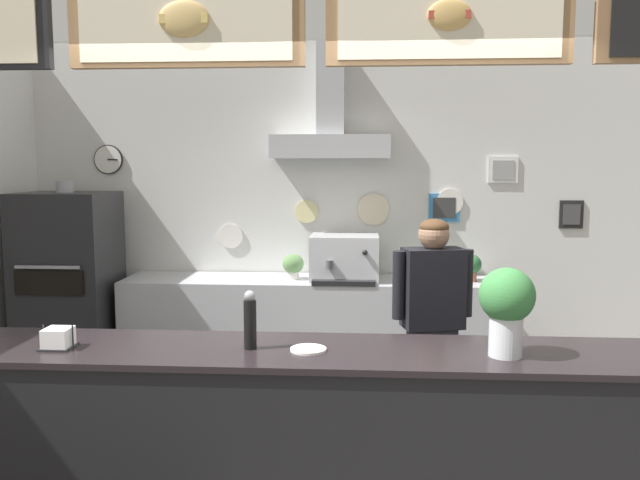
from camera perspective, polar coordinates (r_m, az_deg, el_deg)
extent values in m
cube|color=gray|center=(5.96, 1.57, 2.66)|extent=(5.67, 0.12, 3.02)
cube|color=silver|center=(5.89, 1.55, 2.61)|extent=(5.63, 0.01, 2.98)
cylinder|color=black|center=(6.30, -17.98, 6.70)|extent=(0.27, 0.02, 0.27)
cylinder|color=white|center=(6.29, -18.02, 6.70)|extent=(0.25, 0.01, 0.25)
cube|color=black|center=(6.27, -17.65, 6.70)|extent=(0.09, 0.01, 0.01)
cylinder|color=white|center=(6.01, -7.78, 0.34)|extent=(0.22, 0.02, 0.22)
cylinder|color=beige|center=(5.89, -1.17, 2.49)|extent=(0.21, 0.02, 0.21)
cylinder|color=beige|center=(5.87, 4.69, 2.68)|extent=(0.29, 0.02, 0.29)
cylinder|color=white|center=(5.91, 11.25, 3.26)|extent=(0.23, 0.02, 0.23)
cube|color=black|center=(6.15, 21.08, 2.10)|extent=(0.21, 0.02, 0.25)
cube|color=#414141|center=(6.14, 21.10, 2.09)|extent=(0.15, 0.01, 0.18)
cube|color=white|center=(5.98, 15.67, 5.92)|extent=(0.26, 0.02, 0.23)
cube|color=#969696|center=(5.97, 15.69, 5.92)|extent=(0.19, 0.01, 0.16)
cube|color=teal|center=(5.91, 10.79, 2.78)|extent=(0.27, 0.02, 0.25)
cube|color=#333333|center=(5.90, 10.80, 2.77)|extent=(0.20, 0.01, 0.18)
cube|color=#B7BABF|center=(5.72, 0.91, 8.15)|extent=(1.03, 0.34, 0.20)
cube|color=#B7BABF|center=(5.80, 0.94, 13.05)|extent=(0.24, 0.24, 0.80)
cube|color=#9E754C|center=(3.35, -11.60, 18.06)|extent=(1.14, 0.05, 0.42)
cube|color=#F2E5C6|center=(3.32, -11.74, 18.15)|extent=(1.03, 0.01, 0.37)
ellipsoid|color=#E5BC70|center=(3.31, -11.80, 18.37)|extent=(0.24, 0.04, 0.17)
cube|color=#E5C666|center=(3.31, -11.84, 18.39)|extent=(0.23, 0.01, 0.04)
cube|color=#9E754C|center=(3.26, 11.13, 18.38)|extent=(1.14, 0.05, 0.42)
cube|color=#F2E5C6|center=(3.23, 11.20, 18.48)|extent=(1.03, 0.01, 0.37)
ellipsoid|color=#DBAD60|center=(3.23, 11.23, 18.71)|extent=(0.20, 0.04, 0.14)
cube|color=#B74233|center=(3.22, 11.25, 18.74)|extent=(0.19, 0.01, 0.04)
cube|color=black|center=(3.27, -0.68, -18.83)|extent=(4.58, 0.57, 1.04)
cube|color=black|center=(3.07, -0.70, -9.75)|extent=(4.67, 0.60, 0.03)
cube|color=#B7BABF|center=(5.75, -1.11, -8.02)|extent=(3.17, 0.64, 0.94)
cube|color=#929499|center=(5.83, -1.10, -10.87)|extent=(3.01, 0.58, 0.02)
cube|color=#232326|center=(6.01, -21.02, -4.16)|extent=(0.75, 0.68, 1.69)
cube|color=black|center=(5.68, -22.57, -3.47)|extent=(0.57, 0.02, 0.20)
cube|color=#A3A5AD|center=(5.64, -22.71, -2.20)|extent=(0.53, 0.02, 0.02)
cylinder|color=#A3A5AD|center=(5.92, -21.38, 4.37)|extent=(0.14, 0.14, 0.10)
cube|color=#232328|center=(4.54, 9.64, -12.74)|extent=(0.33, 0.26, 0.85)
cube|color=black|center=(4.36, 9.82, -4.15)|extent=(0.43, 0.30, 0.53)
cylinder|color=black|center=(4.43, 12.68, -3.68)|extent=(0.08, 0.08, 0.45)
cylinder|color=black|center=(4.28, 6.87, -3.93)|extent=(0.08, 0.08, 0.45)
sphere|color=#997056|center=(4.30, 9.91, 0.49)|extent=(0.20, 0.20, 0.20)
ellipsoid|color=#4C331E|center=(4.30, 9.92, 1.10)|extent=(0.19, 0.19, 0.11)
cube|color=silver|center=(5.58, 2.15, -1.53)|extent=(0.58, 0.43, 0.38)
cylinder|color=#4C4C51|center=(5.34, 0.84, -2.10)|extent=(0.06, 0.06, 0.06)
cube|color=black|center=(5.35, 2.07, -3.75)|extent=(0.52, 0.10, 0.04)
sphere|color=black|center=(5.33, 3.94, -1.10)|extent=(0.04, 0.04, 0.04)
cylinder|color=beige|center=(5.62, -2.36, -3.09)|extent=(0.10, 0.10, 0.07)
ellipsoid|color=#5B844C|center=(5.61, -2.36, -2.09)|extent=(0.18, 0.18, 0.17)
cylinder|color=beige|center=(5.63, 9.37, -3.08)|extent=(0.12, 0.12, 0.09)
ellipsoid|color=#2D6638|center=(5.61, 9.40, -1.88)|extent=(0.22, 0.22, 0.20)
cylinder|color=#9E563D|center=(5.67, 12.92, -3.12)|extent=(0.11, 0.11, 0.08)
ellipsoid|color=#2D6638|center=(5.65, 12.95, -2.06)|extent=(0.19, 0.19, 0.17)
cylinder|color=black|center=(3.06, -6.12, -7.36)|extent=(0.06, 0.06, 0.23)
sphere|color=gray|center=(3.03, -6.15, -4.89)|extent=(0.05, 0.05, 0.05)
cube|color=#262628|center=(3.31, -21.84, -8.66)|extent=(0.14, 0.14, 0.01)
cylinder|color=#262628|center=(3.33, -22.97, -7.75)|extent=(0.01, 0.01, 0.11)
cylinder|color=#262628|center=(3.27, -20.76, -7.91)|extent=(0.01, 0.01, 0.11)
cube|color=white|center=(3.30, -21.87, -7.92)|extent=(0.12, 0.12, 0.09)
cylinder|color=white|center=(3.04, -1.03, -9.52)|extent=(0.17, 0.17, 0.01)
cylinder|color=silver|center=(3.05, 15.89, -8.00)|extent=(0.15, 0.15, 0.19)
cylinder|color=gray|center=(3.06, 15.85, -9.10)|extent=(0.14, 0.14, 0.06)
ellipsoid|color=#387A3D|center=(3.01, 16.00, -4.65)|extent=(0.25, 0.25, 0.25)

